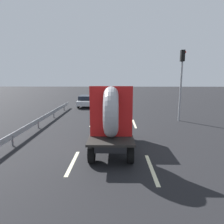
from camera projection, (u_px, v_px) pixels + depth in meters
name	position (u px, v px, depth m)	size (l,w,h in m)	color
ground_plane	(110.00, 149.00, 10.62)	(120.00, 120.00, 0.00)	black
flatbed_truck	(112.00, 117.00, 10.67)	(2.02, 4.83, 3.35)	black
distant_sedan	(86.00, 101.00, 25.03)	(1.81, 4.21, 1.37)	black
traffic_light	(181.00, 76.00, 16.63)	(0.42, 0.36, 5.83)	gray
guardrail	(47.00, 116.00, 16.63)	(0.10, 15.11, 0.71)	gray
lane_dash_left_near	(73.00, 163.00, 8.98)	(2.60, 0.16, 0.01)	beige
lane_dash_left_far	(92.00, 123.00, 16.35)	(2.28, 0.16, 0.01)	beige
lane_dash_right_near	(152.00, 169.00, 8.40)	(2.83, 0.16, 0.01)	beige
lane_dash_right_far	(134.00, 124.00, 16.24)	(2.88, 0.16, 0.01)	beige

